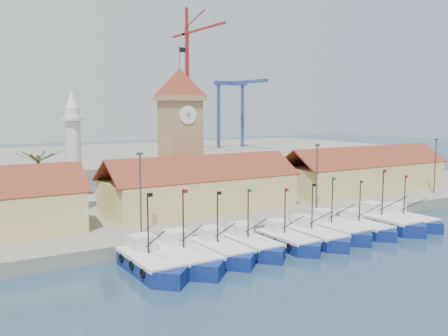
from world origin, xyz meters
TOP-DOWN VIEW (x-y plane):
  - ground at (0.00, 0.00)m, footprint 400.00×400.00m
  - quay at (0.00, 24.00)m, footprint 140.00×32.00m
  - terminal at (0.00, 110.00)m, footprint 240.00×80.00m
  - boat_0 at (-14.79, 2.44)m, footprint 3.82×10.45m
  - boat_1 at (-11.07, 2.45)m, footprint 3.83×10.50m
  - boat_2 at (-6.93, 2.91)m, footprint 3.51×9.63m
  - boat_3 at (-3.03, 3.04)m, footprint 3.47×9.52m
  - boat_4 at (1.55, 2.49)m, footprint 3.35×9.17m
  - boat_5 at (5.36, 2.27)m, footprint 3.49×9.55m
  - boat_6 at (9.25, 3.05)m, footprint 3.66×10.04m
  - boat_7 at (13.27, 2.46)m, footprint 3.35×9.19m
  - boat_8 at (17.66, 2.60)m, footprint 3.88×10.64m
  - boat_9 at (21.30, 2.20)m, footprint 3.42×9.36m
  - hall_center at (0.00, 20.00)m, footprint 27.04×10.13m
  - hall_right at (32.00, 20.00)m, footprint 31.20×10.13m
  - clock_tower at (0.00, 26.00)m, footprint 5.80×5.80m
  - minaret at (-15.00, 28.00)m, footprint 3.00×3.00m
  - palm_tree at (-20.00, 26.00)m, footprint 5.60×5.03m
  - lamp_posts at (0.50, 12.00)m, footprint 80.70×0.25m
  - crane_red_right at (42.25, 103.63)m, footprint 1.00×33.04m
  - gantry at (62.00, 106.65)m, footprint 13.00×22.00m

SIDE VIEW (x-z plane):
  - ground at x=0.00m, z-range 0.00..0.00m
  - boat_4 at x=1.55m, z-range -2.75..4.19m
  - boat_7 at x=13.27m, z-range -2.76..4.20m
  - boat_9 at x=21.30m, z-range -2.81..4.28m
  - boat_3 at x=-3.03m, z-range -2.86..4.34m
  - boat_5 at x=5.36m, z-range -2.87..4.36m
  - quay at x=0.00m, z-range 0.00..1.50m
  - boat_2 at x=-6.93m, z-range -2.89..4.40m
  - boat_6 at x=9.25m, z-range -3.01..4.58m
  - boat_0 at x=-14.79m, z-range -3.14..4.77m
  - boat_1 at x=-11.07m, z-range -3.15..4.79m
  - boat_8 at x=17.66m, z-range -3.19..4.86m
  - terminal at x=0.00m, z-range 0.00..2.00m
  - hall_center at x=0.00m, z-range 0.18..7.79m
  - hall_right at x=32.00m, z-range 0.18..7.79m
  - palm_tree at x=-20.00m, z-range 2.05..10.44m
  - lamp_posts at x=0.50m, z-range 1.96..10.99m
  - minaret at x=-15.00m, z-range 1.58..17.88m
  - clock_tower at x=0.00m, z-range 0.61..23.31m
  - gantry at x=62.00m, z-range 8.44..31.64m
  - crane_red_right at x=42.25m, z-range 4.52..49.98m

